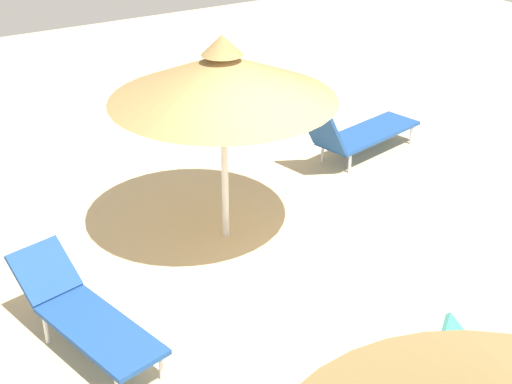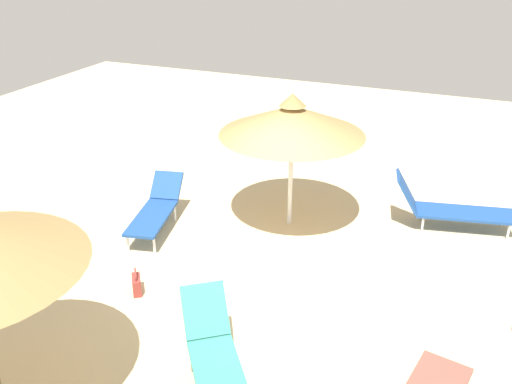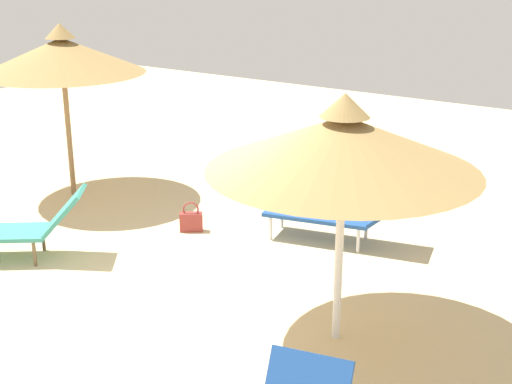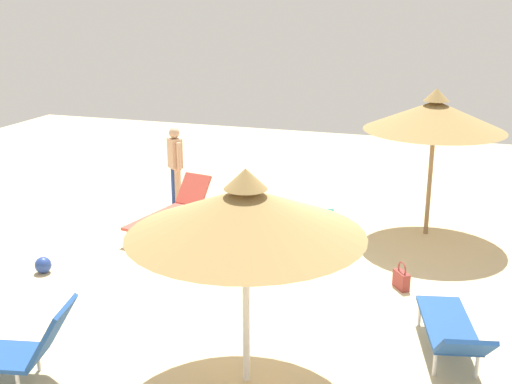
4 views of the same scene
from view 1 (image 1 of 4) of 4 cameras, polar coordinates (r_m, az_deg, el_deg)
ground at (r=7.91m, az=6.70°, el=-8.53°), size 24.00×24.00×0.10m
parasol_umbrella_center at (r=8.08m, az=-2.60°, el=8.90°), size 2.55×2.55×2.47m
lounge_chair_near_left at (r=10.79m, az=7.78°, el=4.59°), size 1.04×2.21×0.99m
lounge_chair_front at (r=7.14m, az=-13.22°, el=-9.15°), size 1.94×0.96×0.77m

